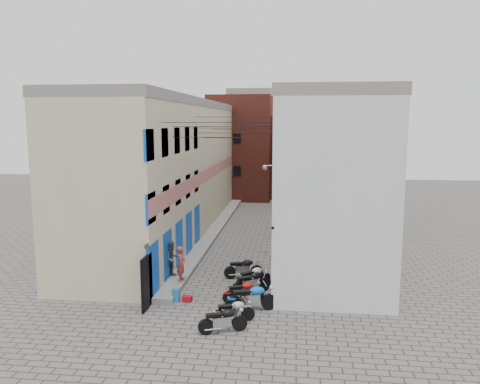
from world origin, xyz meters
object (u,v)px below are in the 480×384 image
at_px(water_jug_near, 176,295).
at_px(water_jug_far, 176,295).
at_px(motorcycle_a, 223,319).
at_px(red_crate, 187,299).
at_px(motorcycle_e, 252,281).
at_px(person_a, 181,264).
at_px(person_b, 172,259).
at_px(motorcycle_f, 253,276).
at_px(motorcycle_c, 251,296).
at_px(motorcycle_d, 243,290).
at_px(motorcycle_b, 233,310).
at_px(motorcycle_g, 243,267).

bearing_deg(water_jug_near, water_jug_far, 90.00).
distance_m(motorcycle_a, red_crate, 3.38).
relative_size(motorcycle_e, water_jug_far, 4.32).
xyz_separation_m(person_a, person_b, (-0.59, 0.56, 0.05)).
xyz_separation_m(motorcycle_e, person_b, (-3.91, 1.07, 0.55)).
bearing_deg(water_jug_far, red_crate, -6.57).
bearing_deg(motorcycle_f, red_crate, -92.77).
relative_size(person_a, red_crate, 4.29).
distance_m(motorcycle_c, motorcycle_e, 1.99).
bearing_deg(person_b, motorcycle_d, -81.67).
distance_m(water_jug_near, water_jug_far, 0.07).
xyz_separation_m(motorcycle_b, water_jug_far, (-2.69, 1.86, -0.26)).
bearing_deg(motorcycle_g, water_jug_far, -54.01).
distance_m(motorcycle_e, person_b, 4.09).
height_order(motorcycle_f, motorcycle_g, motorcycle_g).
bearing_deg(motorcycle_d, person_a, -141.13).
relative_size(motorcycle_b, water_jug_near, 3.14).
bearing_deg(red_crate, motorcycle_c, -13.66).
xyz_separation_m(motorcycle_c, water_jug_far, (-3.28, 0.73, -0.39)).
xyz_separation_m(motorcycle_d, motorcycle_g, (-0.33, 3.08, 0.04)).
xyz_separation_m(motorcycle_a, motorcycle_d, (0.42, 2.93, -0.01)).
relative_size(motorcycle_a, motorcycle_d, 1.01).
xyz_separation_m(motorcycle_c, red_crate, (-2.79, 0.68, -0.50)).
relative_size(motorcycle_c, red_crate, 5.59).
height_order(person_a, water_jug_near, person_a).
distance_m(motorcycle_c, water_jug_far, 3.38).
distance_m(motorcycle_c, motorcycle_f, 2.74).
relative_size(person_b, water_jug_far, 3.84).
height_order(motorcycle_a, motorcycle_c, motorcycle_c).
height_order(motorcycle_c, motorcycle_g, motorcycle_c).
relative_size(person_b, water_jug_near, 3.24).
xyz_separation_m(motorcycle_b, motorcycle_g, (-0.17, 5.07, 0.07)).
bearing_deg(motorcycle_a, water_jug_near, -159.15).
xyz_separation_m(motorcycle_g, person_a, (-2.73, -1.46, 0.51)).
height_order(water_jug_far, red_crate, water_jug_far).
bearing_deg(red_crate, motorcycle_b, -39.22).
bearing_deg(person_b, motorcycle_c, -87.63).
bearing_deg(water_jug_near, motorcycle_g, 52.43).
distance_m(motorcycle_f, red_crate, 3.36).
relative_size(motorcycle_f, person_a, 1.15).
xyz_separation_m(motorcycle_d, red_crate, (-2.37, -0.19, -0.40)).
height_order(motorcycle_b, motorcycle_e, motorcycle_e).
bearing_deg(motorcycle_f, motorcycle_a, -48.76).
bearing_deg(person_b, person_a, -94.49).
bearing_deg(red_crate, water_jug_far, 173.43).
distance_m(motorcycle_f, person_b, 3.96).
bearing_deg(motorcycle_d, motorcycle_f, 148.73).
xyz_separation_m(motorcycle_e, water_jug_near, (-3.11, -1.30, -0.30)).
height_order(motorcycle_e, motorcycle_g, motorcycle_e).
distance_m(motorcycle_a, motorcycle_c, 2.22).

